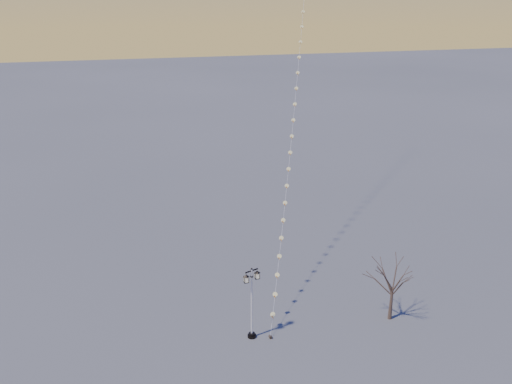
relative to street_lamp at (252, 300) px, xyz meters
name	(u,v)px	position (x,y,z in m)	size (l,w,h in m)	color
ground	(290,360)	(1.39, -2.52, -2.42)	(300.00, 300.00, 0.00)	#575858
street_lamp	(252,300)	(0.00, 0.00, 0.00)	(1.06, 0.63, 4.37)	black
bare_tree	(393,280)	(8.40, -0.46, 0.20)	(2.27, 2.27, 3.77)	#47362B
kite_train	(298,50)	(7.44, 13.96, 11.92)	(13.54, 29.34, 28.91)	#342920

